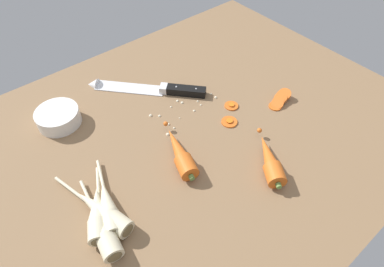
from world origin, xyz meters
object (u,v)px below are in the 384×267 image
whole_carrot (180,153)px  whole_carrot_second (270,160)px  parsnip_mid_left (102,211)px  parsnip_mid_right (98,214)px  carrot_slice_stack (280,100)px  carrot_slice_stray_near (231,105)px  prep_bowl (58,117)px  parsnip_front (108,207)px  chefs_knife (144,88)px  carrot_slice_stray_mid (229,121)px  parsnip_back (102,229)px

whole_carrot → whole_carrot_second: 20.65cm
parsnip_mid_left → parsnip_mid_right: same height
carrot_slice_stack → carrot_slice_stray_near: size_ratio=2.15×
parsnip_mid_right → prep_bowl: (5.59, 30.96, 0.17)cm
carrot_slice_stack → prep_bowl: (-50.11, 31.19, 1.19)cm
parsnip_front → carrot_slice_stack: bearing=-0.4°
prep_bowl → carrot_slice_stack: bearing=-31.9°
chefs_knife → whole_carrot: (-7.56, -26.37, 1.45)cm
carrot_slice_stray_near → whole_carrot_second: bearing=-110.7°
chefs_knife → whole_carrot: whole_carrot is taller
chefs_knife → whole_carrot_second: 41.71cm
carrot_slice_stray_mid → carrot_slice_stray_near: bearing=40.8°
prep_bowl → parsnip_mid_left: bearing=-98.5°
chefs_knife → carrot_slice_stray_mid: (9.78, -25.09, -0.29)cm
whole_carrot → parsnip_mid_right: whole_carrot is taller
whole_carrot → parsnip_mid_right: size_ratio=1.01×
parsnip_mid_left → parsnip_mid_right: size_ratio=1.23×
chefs_knife → whole_carrot: bearing=-106.0°
whole_carrot_second → parsnip_mid_left: size_ratio=0.69×
carrot_slice_stack → prep_bowl: bearing=148.1°
chefs_knife → carrot_slice_stray_near: chefs_knife is taller
chefs_knife → carrot_slice_stray_mid: bearing=-68.7°
carrot_slice_stack → carrot_slice_stray_mid: 16.39cm
whole_carrot → carrot_slice_stray_mid: whole_carrot is taller
carrot_slice_stray_near → whole_carrot: bearing=-166.4°
carrot_slice_stray_near → carrot_slice_stray_mid: bearing=-139.2°
carrot_slice_stack → whole_carrot_second: bearing=-146.0°
whole_carrot → parsnip_front: whole_carrot is taller
carrot_slice_stray_near → carrot_slice_stack: bearing=-32.8°
parsnip_back → carrot_slice_stack: parsnip_back is taller
chefs_knife → parsnip_mid_left: (-28.92, -28.12, 1.33)cm
whole_carrot → carrot_slice_stray_mid: 17.48cm
prep_bowl → whole_carrot: bearing=-60.3°
parsnip_mid_right → whole_carrot: bearing=4.4°
parsnip_mid_left → carrot_slice_stray_mid: bearing=4.5°
parsnip_front → parsnip_mid_right: same height
parsnip_mid_left → prep_bowl: bearing=81.5°
carrot_slice_stray_mid → carrot_slice_stack: bearing=-11.4°
whole_carrot_second → carrot_slice_stray_near: bearing=69.3°
carrot_slice_stack → prep_bowl: prep_bowl is taller
whole_carrot_second → prep_bowl: size_ratio=1.36×
parsnip_mid_right → whole_carrot_second: bearing=-19.5°
whole_carrot → carrot_slice_stack: 33.47cm
prep_bowl → parsnip_back: bearing=-100.7°
carrot_slice_stack → parsnip_front: bearing=179.6°
whole_carrot_second → carrot_slice_stray_near: (7.61, 20.10, -1.74)cm
parsnip_front → parsnip_back: same height
whole_carrot_second → carrot_slice_stray_near: 21.56cm
carrot_slice_stray_near → prep_bowl: 45.58cm
chefs_knife → carrot_slice_stack: size_ratio=3.46×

